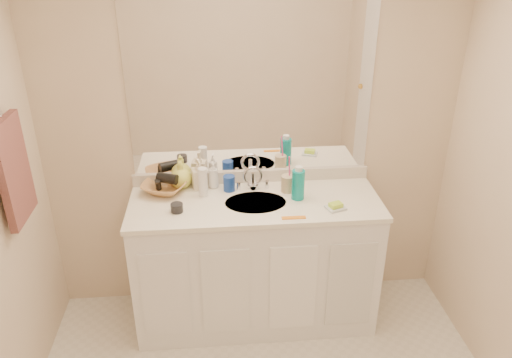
% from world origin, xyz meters
% --- Properties ---
extents(wall_back, '(2.60, 0.02, 2.40)m').
position_xyz_m(wall_back, '(0.00, 1.30, 1.20)').
color(wall_back, beige).
rests_on(wall_back, floor).
extents(vanity_cabinet, '(1.50, 0.55, 0.85)m').
position_xyz_m(vanity_cabinet, '(0.00, 1.02, 0.42)').
color(vanity_cabinet, white).
rests_on(vanity_cabinet, floor).
extents(countertop, '(1.52, 0.57, 0.03)m').
position_xyz_m(countertop, '(0.00, 1.02, 0.86)').
color(countertop, white).
rests_on(countertop, vanity_cabinet).
extents(backsplash, '(1.52, 0.03, 0.08)m').
position_xyz_m(backsplash, '(0.00, 1.29, 0.92)').
color(backsplash, silver).
rests_on(backsplash, countertop).
extents(sink_basin, '(0.37, 0.37, 0.02)m').
position_xyz_m(sink_basin, '(0.00, 1.00, 0.87)').
color(sink_basin, '#B3AB9C').
rests_on(sink_basin, countertop).
extents(faucet, '(0.02, 0.02, 0.11)m').
position_xyz_m(faucet, '(0.00, 1.18, 0.94)').
color(faucet, silver).
rests_on(faucet, countertop).
extents(mirror, '(1.48, 0.01, 1.20)m').
position_xyz_m(mirror, '(0.00, 1.29, 1.56)').
color(mirror, white).
rests_on(mirror, wall_back).
extents(blue_mug, '(0.09, 0.09, 0.10)m').
position_xyz_m(blue_mug, '(-0.15, 1.17, 0.93)').
color(blue_mug, '#173B9E').
rests_on(blue_mug, countertop).
extents(tan_cup, '(0.09, 0.09, 0.11)m').
position_xyz_m(tan_cup, '(0.21, 1.13, 0.93)').
color(tan_cup, '#CAB58E').
rests_on(tan_cup, countertop).
extents(toothbrush, '(0.02, 0.04, 0.18)m').
position_xyz_m(toothbrush, '(0.22, 1.13, 1.03)').
color(toothbrush, '#FF439E').
rests_on(toothbrush, tan_cup).
extents(mouthwash_bottle, '(0.08, 0.08, 0.19)m').
position_xyz_m(mouthwash_bottle, '(0.26, 1.03, 0.97)').
color(mouthwash_bottle, '#0C9596').
rests_on(mouthwash_bottle, countertop).
extents(soap_dish, '(0.13, 0.12, 0.01)m').
position_xyz_m(soap_dish, '(0.46, 0.88, 0.89)').
color(soap_dish, silver).
rests_on(soap_dish, countertop).
extents(green_soap, '(0.09, 0.07, 0.03)m').
position_xyz_m(green_soap, '(0.46, 0.88, 0.90)').
color(green_soap, '#BAE738').
rests_on(green_soap, soap_dish).
extents(orange_comb, '(0.14, 0.03, 0.01)m').
position_xyz_m(orange_comb, '(0.20, 0.80, 0.88)').
color(orange_comb, orange).
rests_on(orange_comb, countertop).
extents(dark_jar, '(0.08, 0.08, 0.05)m').
position_xyz_m(dark_jar, '(-0.46, 0.93, 0.91)').
color(dark_jar, black).
rests_on(dark_jar, countertop).
extents(extra_white_bottle, '(0.06, 0.06, 0.18)m').
position_xyz_m(extra_white_bottle, '(-0.31, 1.12, 0.97)').
color(extra_white_bottle, white).
rests_on(extra_white_bottle, countertop).
extents(soap_bottle_white, '(0.08, 0.08, 0.17)m').
position_xyz_m(soap_bottle_white, '(-0.25, 1.23, 0.97)').
color(soap_bottle_white, white).
rests_on(soap_bottle_white, countertop).
extents(soap_bottle_cream, '(0.11, 0.11, 0.19)m').
position_xyz_m(soap_bottle_cream, '(-0.34, 1.23, 0.98)').
color(soap_bottle_cream, '#F1E4C4').
rests_on(soap_bottle_cream, countertop).
extents(soap_bottle_yellow, '(0.16, 0.16, 0.17)m').
position_xyz_m(soap_bottle_yellow, '(-0.45, 1.25, 0.97)').
color(soap_bottle_yellow, '#E8ED5C').
rests_on(soap_bottle_yellow, countertop).
extents(wicker_basket, '(0.35, 0.35, 0.07)m').
position_xyz_m(wicker_basket, '(-0.55, 1.20, 0.91)').
color(wicker_basket, '#B37B48').
rests_on(wicker_basket, countertop).
extents(hair_dryer, '(0.14, 0.11, 0.06)m').
position_xyz_m(hair_dryer, '(-0.53, 1.20, 0.97)').
color(hair_dryer, black).
rests_on(hair_dryer, wicker_basket).
extents(hand_towel, '(0.04, 0.32, 0.55)m').
position_xyz_m(hand_towel, '(-1.25, 0.77, 1.25)').
color(hand_towel, '#55302D').
rests_on(hand_towel, towel_ring).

